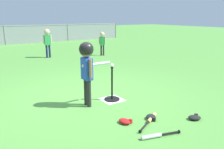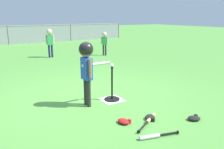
{
  "view_description": "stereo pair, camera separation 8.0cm",
  "coord_description": "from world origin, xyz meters",
  "views": [
    {
      "loc": [
        -2.1,
        -4.18,
        1.72
      ],
      "look_at": [
        0.34,
        -0.47,
        0.55
      ],
      "focal_mm": 36.12,
      "sensor_mm": 36.0,
      "label": 1
    },
    {
      "loc": [
        -2.04,
        -4.23,
        1.72
      ],
      "look_at": [
        0.34,
        -0.47,
        0.55
      ],
      "focal_mm": 36.12,
      "sensor_mm": 36.0,
      "label": 2
    }
  ],
  "objects": [
    {
      "name": "baseball_on_tee",
      "position": [
        0.34,
        -0.47,
        0.74
      ],
      "size": [
        0.07,
        0.07,
        0.07
      ],
      "primitive_type": "sphere",
      "color": "white",
      "rests_on": "batting_tee"
    },
    {
      "name": "spare_bat_wood",
      "position": [
        0.34,
        -1.65,
        0.03
      ],
      "size": [
        0.66,
        0.39,
        0.06
      ],
      "color": "#DBB266",
      "rests_on": "ground_plane"
    },
    {
      "name": "glove_by_plate",
      "position": [
        1.01,
        -2.02,
        0.04
      ],
      "size": [
        0.27,
        0.24,
        0.07
      ],
      "color": "black",
      "rests_on": "ground_plane"
    },
    {
      "name": "batting_tee",
      "position": [
        0.34,
        -0.47,
        0.11
      ],
      "size": [
        0.32,
        0.32,
        0.7
      ],
      "color": "black",
      "rests_on": "ground_plane"
    },
    {
      "name": "fielder_near_left",
      "position": [
        0.81,
        5.11,
        0.76
      ],
      "size": [
        0.35,
        0.23,
        1.19
      ],
      "color": "#191E4C",
      "rests_on": "ground_plane"
    },
    {
      "name": "fielder_near_right",
      "position": [
        2.97,
        4.3,
        0.66
      ],
      "size": [
        0.27,
        0.21,
        1.03
      ],
      "color": "#262626",
      "rests_on": "ground_plane"
    },
    {
      "name": "home_plate",
      "position": [
        0.34,
        -0.47,
        0.0
      ],
      "size": [
        0.44,
        0.44,
        0.01
      ],
      "primitive_type": "cube",
      "color": "white",
      "rests_on": "ground_plane"
    },
    {
      "name": "spare_bat_silver",
      "position": [
        0.04,
        -2.08,
        0.03
      ],
      "size": [
        0.62,
        0.22,
        0.06
      ],
      "color": "silver",
      "rests_on": "ground_plane"
    },
    {
      "name": "batter_child",
      "position": [
        -0.22,
        -0.47,
        0.89
      ],
      "size": [
        0.65,
        0.36,
        1.25
      ],
      "color": "#262626",
      "rests_on": "ground_plane"
    },
    {
      "name": "glove_tossed_aside",
      "position": [
        0.4,
        -1.59,
        0.04
      ],
      "size": [
        0.27,
        0.26,
        0.07
      ],
      "color": "black",
      "rests_on": "ground_plane"
    },
    {
      "name": "glove_near_bats",
      "position": [
        -0.07,
        -1.48,
        0.04
      ],
      "size": [
        0.21,
        0.25,
        0.07
      ],
      "color": "#B21919",
      "rests_on": "ground_plane"
    },
    {
      "name": "ground_plane",
      "position": [
        0.0,
        0.0,
        0.0
      ],
      "size": [
        60.0,
        60.0,
        0.0
      ],
      "primitive_type": "plane",
      "color": "#51933D"
    },
    {
      "name": "outfield_fence",
      "position": [
        0.0,
        10.65,
        0.62
      ],
      "size": [
        16.06,
        0.06,
        1.15
      ],
      "color": "slate",
      "rests_on": "ground_plane"
    }
  ]
}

